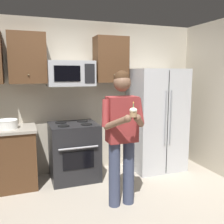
% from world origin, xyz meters
% --- Properties ---
extents(ground_plane, '(6.00, 6.00, 0.00)m').
position_xyz_m(ground_plane, '(0.00, 0.00, 0.00)').
color(ground_plane, '#9E9384').
extents(wall_back, '(4.40, 0.10, 2.60)m').
position_xyz_m(wall_back, '(0.00, 1.75, 1.30)').
color(wall_back, '#B7AD99').
rests_on(wall_back, ground).
extents(oven_range, '(0.76, 0.70, 0.93)m').
position_xyz_m(oven_range, '(-0.15, 1.36, 0.46)').
color(oven_range, black).
rests_on(oven_range, ground).
extents(microwave, '(0.74, 0.41, 0.40)m').
position_xyz_m(microwave, '(-0.15, 1.48, 1.72)').
color(microwave, '#9EA0A5').
extents(refrigerator, '(0.90, 0.75, 1.80)m').
position_xyz_m(refrigerator, '(1.35, 1.32, 0.90)').
color(refrigerator, '#B7BABF').
rests_on(refrigerator, ground).
extents(cabinet_row_upper, '(2.78, 0.36, 0.76)m').
position_xyz_m(cabinet_row_upper, '(-0.72, 1.53, 1.95)').
color(cabinet_row_upper, '#4C301C').
extents(bowl_large_white, '(0.29, 0.29, 0.13)m').
position_xyz_m(bowl_large_white, '(-1.13, 1.34, 0.99)').
color(bowl_large_white, white).
rests_on(bowl_large_white, counter_left).
extents(person, '(0.60, 0.48, 1.76)m').
position_xyz_m(person, '(0.27, 0.31, 1.00)').
color(person, '#383F59').
rests_on(person, ground).
extents(cupcake, '(0.09, 0.09, 0.17)m').
position_xyz_m(cupcake, '(0.27, -0.02, 1.29)').
color(cupcake, '#A87F56').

